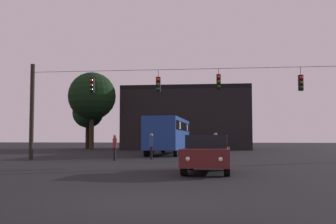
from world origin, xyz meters
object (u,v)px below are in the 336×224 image
at_px(pedestrian_crossing_right, 115,146).
at_px(city_bus, 169,132).
at_px(pedestrian_crossing_center, 151,145).
at_px(tree_behind_building, 88,113).
at_px(pedestrian_crossing_left, 216,145).
at_px(car_near_right, 207,153).
at_px(tree_left_silhouette, 92,96).

bearing_deg(pedestrian_crossing_right, city_bus, 76.78).
relative_size(pedestrian_crossing_center, tree_behind_building, 0.25).
bearing_deg(pedestrian_crossing_left, pedestrian_crossing_center, 170.22).
xyz_separation_m(car_near_right, pedestrian_crossing_right, (-5.88, 8.04, 0.10)).
bearing_deg(car_near_right, tree_left_silhouette, 115.84).
xyz_separation_m(pedestrian_crossing_center, tree_left_silhouette, (-10.04, 19.05, 5.24)).
height_order(pedestrian_crossing_left, pedestrian_crossing_center, pedestrian_crossing_left).
relative_size(car_near_right, pedestrian_crossing_left, 2.55).
xyz_separation_m(car_near_right, pedestrian_crossing_center, (-3.84, 9.62, 0.16)).
relative_size(pedestrian_crossing_left, pedestrian_crossing_right, 1.08).
relative_size(car_near_right, pedestrian_crossing_center, 2.59).
bearing_deg(tree_left_silhouette, tree_behind_building, 112.22).
relative_size(tree_left_silhouette, tree_behind_building, 1.35).
bearing_deg(tree_left_silhouette, pedestrian_crossing_left, -54.29).
bearing_deg(pedestrian_crossing_left, tree_left_silhouette, 125.71).
bearing_deg(pedestrian_crossing_center, city_bus, 88.48).
bearing_deg(car_near_right, pedestrian_crossing_right, 126.18).
relative_size(pedestrian_crossing_left, tree_left_silhouette, 0.19).
xyz_separation_m(car_near_right, tree_behind_building, (-16.13, 34.17, 3.83)).
xyz_separation_m(city_bus, car_near_right, (3.63, -17.62, -1.07)).
distance_m(pedestrian_crossing_left, pedestrian_crossing_center, 4.23).
bearing_deg(pedestrian_crossing_left, car_near_right, -92.10).
bearing_deg(tree_behind_building, pedestrian_crossing_right, -68.58).
xyz_separation_m(pedestrian_crossing_center, tree_behind_building, (-12.29, 24.54, 3.67)).
xyz_separation_m(pedestrian_crossing_left, tree_left_silhouette, (-14.21, 19.77, 5.23)).
height_order(city_bus, pedestrian_crossing_center, city_bus).
relative_size(pedestrian_crossing_left, tree_behind_building, 0.26).
xyz_separation_m(car_near_right, tree_left_silhouette, (-13.88, 28.67, 5.41)).
xyz_separation_m(pedestrian_crossing_left, pedestrian_crossing_right, (-6.21, -0.86, -0.08)).
bearing_deg(pedestrian_crossing_right, pedestrian_crossing_center, 37.79).
bearing_deg(city_bus, pedestrian_crossing_right, -103.22).
distance_m(pedestrian_crossing_right, tree_left_silhouette, 22.76).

